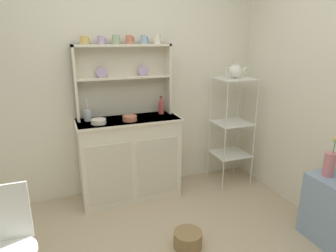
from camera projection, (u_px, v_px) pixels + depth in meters
The scene contains 19 objects.
wall_back at pixel (119, 82), 3.22m from camera, with size 3.84×0.05×2.50m, color silver.
hutch_cabinet at pixel (130, 158), 3.23m from camera, with size 1.07×0.45×0.90m.
hutch_shelf_unit at pixel (123, 75), 3.12m from camera, with size 1.00×0.18×0.75m.
bakers_rack at pixel (232, 119), 3.49m from camera, with size 0.41×0.38×1.27m.
side_shelf_blue at pixel (334, 213), 2.52m from camera, with size 0.28×0.48×0.58m, color #849EBC.
wire_chair at pixel (6, 239), 1.85m from camera, with size 0.36×0.36×0.85m.
floor_basket at pixel (188, 239), 2.53m from camera, with size 0.24×0.24×0.14m, color #93754C.
cup_gold_0 at pixel (84, 40), 2.86m from camera, with size 0.09×0.08×0.08m.
cup_lilac_1 at pixel (101, 40), 2.91m from camera, with size 0.08×0.07×0.08m.
cup_sage_2 at pixel (116, 39), 2.96m from camera, with size 0.09×0.07×0.09m.
cup_terracotta_3 at pixel (129, 40), 3.01m from camera, with size 0.09×0.07×0.09m.
cup_sky_4 at pixel (144, 40), 3.06m from camera, with size 0.08×0.07×0.08m.
cup_cream_5 at pixel (157, 39), 3.11m from camera, with size 0.08×0.07×0.09m.
bowl_mixing_large at pixel (99, 121), 2.92m from camera, with size 0.15×0.15×0.05m, color silver.
bowl_floral_medium at pixel (130, 118), 3.03m from camera, with size 0.15×0.15×0.05m, color #C67556.
jam_bottle at pixel (161, 107), 3.29m from camera, with size 0.06×0.06×0.20m.
utensil_jar at pixel (88, 115), 3.02m from camera, with size 0.08×0.08×0.23m.
porcelain_teapot at pixel (235, 71), 3.33m from camera, with size 0.24×0.15×0.17m.
flower_vase at pixel (329, 163), 2.51m from camera, with size 0.09×0.09×0.35m.
Camera 1 is at (-0.65, -1.58, 1.72)m, focal length 31.93 mm.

